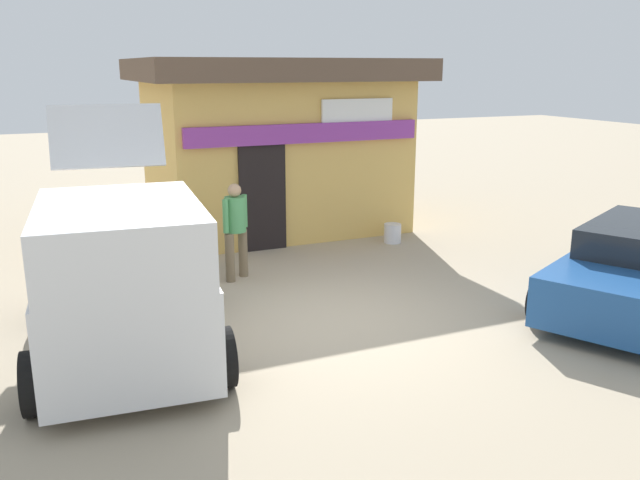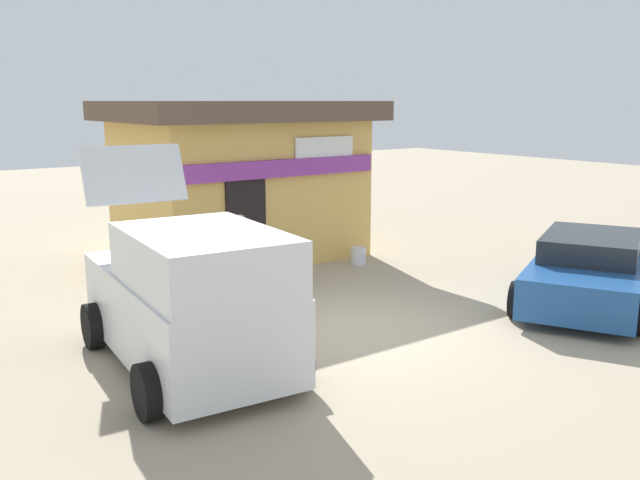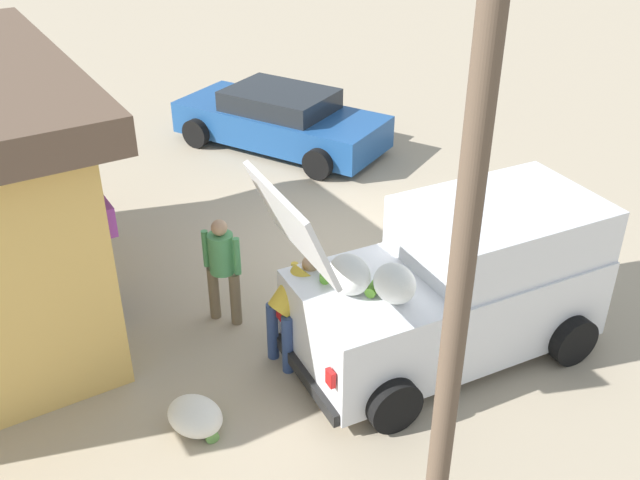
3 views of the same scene
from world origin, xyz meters
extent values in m
plane|color=tan|center=(0.00, 0.00, 0.00)|extent=(60.00, 60.00, 0.00)
cube|color=#E0B259|center=(1.03, 5.63, 1.55)|extent=(4.90, 3.60, 3.10)
cube|color=purple|center=(1.05, 3.79, 2.17)|extent=(4.64, 0.15, 0.36)
cube|color=black|center=(0.17, 3.81, 1.00)|extent=(0.90, 0.07, 2.00)
cube|color=white|center=(2.12, 3.81, 2.48)|extent=(1.50, 0.07, 0.60)
cube|color=brown|center=(1.03, 5.63, 3.32)|extent=(5.58, 4.27, 0.43)
cube|color=silver|center=(-2.86, 0.14, 0.73)|extent=(2.07, 4.04, 1.10)
cube|color=silver|center=(-2.92, -0.60, 1.63)|extent=(1.88, 2.55, 0.70)
cube|color=black|center=(-3.01, -1.75, 1.60)|extent=(1.49, 0.20, 0.53)
cube|color=silver|center=(-2.68, 2.27, 2.41)|extent=(1.61, 0.55, 0.89)
ellipsoid|color=silver|center=(-2.66, 1.51, 1.51)|extent=(0.56, 0.47, 0.47)
ellipsoid|color=silver|center=(-3.08, 1.16, 1.51)|extent=(0.55, 0.46, 0.46)
cylinder|color=#6AB034|center=(-2.83, 1.26, 1.35)|extent=(0.27, 0.32, 0.13)
cylinder|color=#65B235|center=(-2.29, 1.61, 1.34)|extent=(0.30, 0.25, 0.13)
cube|color=black|center=(-2.69, 2.13, 0.26)|extent=(1.66, 0.22, 0.16)
cube|color=red|center=(-3.37, 2.19, 0.79)|extent=(0.14, 0.07, 0.20)
cube|color=red|center=(-2.01, 2.08, 0.79)|extent=(0.14, 0.07, 0.20)
cylinder|color=black|center=(-3.91, -1.10, 0.33)|extent=(0.27, 0.68, 0.66)
cylinder|color=black|center=(-2.02, -1.26, 0.33)|extent=(0.27, 0.68, 0.66)
cylinder|color=black|center=(-3.69, 1.54, 0.33)|extent=(0.27, 0.68, 0.66)
cylinder|color=black|center=(-1.80, 1.38, 0.33)|extent=(0.27, 0.68, 0.66)
cube|color=#1E4C8C|center=(4.24, -1.30, 0.50)|extent=(4.75, 3.61, 0.66)
cube|color=#1E2328|center=(4.24, -1.30, 1.03)|extent=(2.61, 2.36, 0.41)
cylinder|color=black|center=(5.14, 0.24, 0.30)|extent=(0.64, 0.48, 0.61)
cylinder|color=black|center=(2.46, -1.15, 0.30)|extent=(0.64, 0.48, 0.61)
cylinder|color=#726047|center=(-0.66, 2.41, 0.40)|extent=(0.15, 0.15, 0.80)
cylinder|color=#726047|center=(-0.94, 2.21, 0.40)|extent=(0.15, 0.15, 0.80)
cylinder|color=#4C9959|center=(-0.80, 2.31, 1.08)|extent=(0.47, 0.47, 0.57)
sphere|color=tan|center=(-0.80, 2.31, 1.47)|extent=(0.22, 0.22, 0.22)
cylinder|color=#4C9959|center=(-0.61, 2.45, 1.10)|extent=(0.09, 0.09, 0.54)
cylinder|color=#4C9959|center=(-1.00, 2.17, 1.10)|extent=(0.09, 0.09, 0.54)
cylinder|color=navy|center=(-1.86, 2.12, 0.41)|extent=(0.15, 0.15, 0.83)
cylinder|color=navy|center=(-2.20, 2.09, 0.41)|extent=(0.15, 0.15, 0.83)
cylinder|color=gold|center=(-2.01, 1.90, 1.04)|extent=(0.40, 0.68, 0.66)
sphere|color=tan|center=(-1.98, 1.62, 1.33)|extent=(0.22, 0.22, 0.22)
cylinder|color=gold|center=(-1.75, 1.72, 0.97)|extent=(0.09, 0.09, 0.56)
cylinder|color=gold|center=(-2.23, 1.68, 0.97)|extent=(0.09, 0.09, 0.56)
ellipsoid|color=silver|center=(-2.57, 3.50, 0.22)|extent=(0.84, 0.79, 0.44)
cylinder|color=#57A332|center=(-2.41, 3.31, 0.08)|extent=(0.32, 0.28, 0.15)
cylinder|color=#5A8E34|center=(-2.40, 3.38, 0.07)|extent=(0.26, 0.20, 0.14)
cylinder|color=#5E9444|center=(-2.75, 3.41, 0.08)|extent=(0.23, 0.17, 0.15)
cylinder|color=silver|center=(2.68, 3.31, 0.19)|extent=(0.34, 0.34, 0.38)
camera|label=1|loc=(-3.69, -7.74, 3.38)|focal=37.16mm
camera|label=2|loc=(-6.49, -8.02, 3.53)|focal=38.10mm
camera|label=3|loc=(-8.51, 5.43, 6.09)|focal=40.77mm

